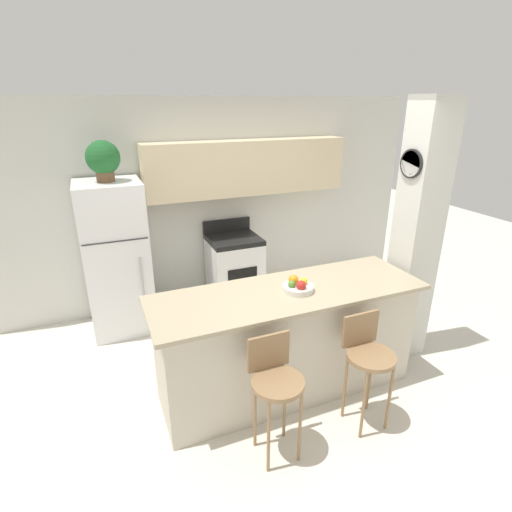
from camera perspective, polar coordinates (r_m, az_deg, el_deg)
The scene contains 11 objects.
ground_plane at distance 3.93m, azimuth 4.31°, elevation -18.19°, with size 14.00×14.00×0.00m, color beige.
wall_back at distance 5.08m, azimuth -4.22°, elevation 9.40°, with size 5.60×0.38×2.55m.
pillar_right at distance 4.16m, azimuth 21.94°, elevation 2.70°, with size 0.38×0.32×2.55m.
counter_bar at distance 3.63m, azimuth 4.53°, elevation -12.01°, with size 2.37×0.77×1.00m.
refrigerator at distance 4.70m, azimuth -19.28°, elevation -0.35°, with size 0.68×0.69×1.72m.
stove_range at distance 5.14m, azimuth -3.10°, elevation -2.04°, with size 0.63×0.59×1.07m.
bar_stool_left at distance 2.98m, azimuth 2.78°, elevation -17.44°, with size 0.38×0.38×0.94m.
bar_stool_right at distance 3.34m, azimuth 15.67°, elevation -13.52°, with size 0.38×0.38×0.94m.
potted_plant_on_fridge at distance 4.44m, azimuth -21.00°, elevation 12.80°, with size 0.34×0.34×0.42m.
fruit_bowl at distance 3.37m, azimuth 5.98°, elevation -4.31°, with size 0.26×0.26×0.12m.
trash_bin at distance 4.82m, azimuth -11.43°, elevation -7.77°, with size 0.28×0.28×0.38m.
Camera 1 is at (-1.42, -2.68, 2.50)m, focal length 28.00 mm.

